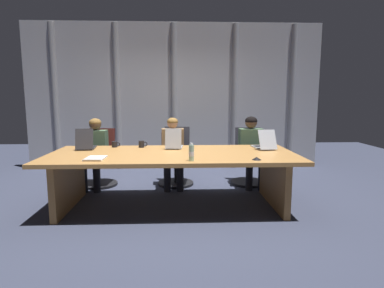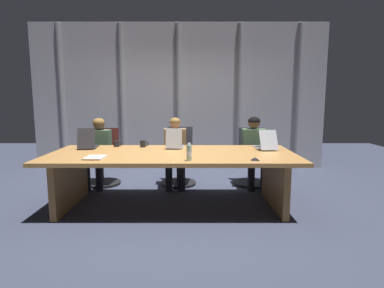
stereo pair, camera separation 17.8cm
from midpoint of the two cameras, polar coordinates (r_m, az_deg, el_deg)
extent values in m
plane|color=#383D51|center=(4.43, -2.33, -10.94)|extent=(11.88, 11.88, 0.00)
cube|color=#B77F42|center=(4.25, -2.39, -1.93)|extent=(3.25, 1.38, 0.05)
cube|color=black|center=(4.26, -2.38, -2.79)|extent=(2.76, 0.10, 0.06)
cube|color=olive|center=(4.59, -19.85, -6.30)|extent=(0.08, 1.17, 0.68)
cube|color=olive|center=(4.49, 15.57, -6.45)|extent=(0.08, 1.17, 0.68)
cube|color=#B2B2B7|center=(6.60, -1.56, 8.38)|extent=(5.94, 0.10, 2.93)
cylinder|color=gray|center=(7.03, -21.51, 7.81)|extent=(0.12, 0.12, 2.87)
cylinder|color=gray|center=(6.68, -11.58, 8.22)|extent=(0.12, 0.12, 2.87)
cylinder|color=gray|center=(6.55, -1.65, 8.38)|extent=(0.12, 0.12, 2.87)
cylinder|color=gray|center=(6.63, 9.16, 8.28)|extent=(0.12, 0.12, 2.87)
cylinder|color=gray|center=(6.92, 19.02, 7.93)|extent=(0.12, 0.12, 2.87)
cube|color=#2D2D33|center=(4.89, -16.86, -0.51)|extent=(0.27, 0.33, 0.02)
cube|color=black|center=(4.91, -16.81, -0.36)|extent=(0.22, 0.19, 0.00)
cube|color=#2D2D33|center=(4.68, -17.35, 0.93)|extent=(0.25, 0.11, 0.28)
cube|color=black|center=(4.69, -17.34, 0.96)|extent=(0.22, 0.10, 0.25)
cube|color=#A8ADB7|center=(4.69, -1.88, -0.53)|extent=(0.25, 0.32, 0.02)
cube|color=black|center=(4.71, -1.85, -0.36)|extent=(0.21, 0.18, 0.00)
cube|color=#A8ADB7|center=(4.49, -2.15, 1.00)|extent=(0.23, 0.08, 0.28)
cube|color=black|center=(4.50, -2.14, 1.02)|extent=(0.21, 0.07, 0.25)
cube|color=#A8ADB7|center=(4.77, 13.61, -0.60)|extent=(0.27, 0.33, 0.02)
cube|color=black|center=(4.79, 13.53, -0.44)|extent=(0.22, 0.19, 0.00)
cube|color=#A8ADB7|center=(4.54, 14.58, 0.69)|extent=(0.25, 0.17, 0.26)
cube|color=black|center=(4.55, 14.55, 0.74)|extent=(0.23, 0.15, 0.24)
cube|color=#511E19|center=(5.55, -14.92, -2.90)|extent=(0.53, 0.53, 0.08)
cube|color=#511E19|center=(5.71, -14.22, 0.33)|extent=(0.44, 0.17, 0.49)
cylinder|color=#262628|center=(5.60, -14.84, -4.94)|extent=(0.05, 0.05, 0.33)
cylinder|color=black|center=(5.64, -14.77, -6.74)|extent=(0.60, 0.60, 0.04)
cube|color=#2D2D38|center=(5.37, -1.57, -3.00)|extent=(0.53, 0.53, 0.08)
cube|color=#2D2D38|center=(5.53, -1.27, 0.45)|extent=(0.44, 0.17, 0.51)
cylinder|color=#262628|center=(5.41, -1.57, -5.10)|extent=(0.05, 0.05, 0.33)
cylinder|color=black|center=(5.46, -1.56, -6.97)|extent=(0.60, 0.60, 0.04)
cube|color=#2D2D38|center=(5.48, 11.50, -2.94)|extent=(0.52, 0.52, 0.08)
cube|color=#2D2D38|center=(5.65, 11.36, 0.35)|extent=(0.44, 0.16, 0.50)
cylinder|color=#262628|center=(5.52, 11.44, -5.00)|extent=(0.05, 0.05, 0.33)
cylinder|color=black|center=(5.56, 11.39, -6.83)|extent=(0.60, 0.60, 0.04)
cube|color=#4C6B4C|center=(5.49, -15.27, -0.06)|extent=(0.36, 0.23, 0.48)
sphere|color=brown|center=(5.45, -15.41, 3.48)|extent=(0.19, 0.19, 0.19)
ellipsoid|color=olive|center=(5.45, -15.41, 3.73)|extent=(0.19, 0.19, 0.14)
cylinder|color=#4C6B4C|center=(5.44, -13.80, 0.46)|extent=(0.08, 0.14, 0.27)
cylinder|color=brown|center=(5.26, -14.38, -1.12)|extent=(0.07, 0.30, 0.06)
cylinder|color=#4C6B4C|center=(5.53, -16.75, 0.47)|extent=(0.08, 0.14, 0.27)
cylinder|color=brown|center=(5.35, -17.42, -1.08)|extent=(0.07, 0.30, 0.06)
cylinder|color=#262833|center=(5.32, -14.77, -3.27)|extent=(0.15, 0.40, 0.13)
cylinder|color=#262833|center=(5.20, -15.26, -5.86)|extent=(0.11, 0.11, 0.43)
cylinder|color=#262833|center=(5.38, -16.81, -3.22)|extent=(0.15, 0.40, 0.13)
cylinder|color=#262833|center=(5.26, -17.35, -5.77)|extent=(0.11, 0.11, 0.43)
cube|color=olive|center=(5.30, -2.08, 0.05)|extent=(0.37, 0.24, 0.50)
sphere|color=tan|center=(5.26, -2.09, 3.77)|extent=(0.18, 0.18, 0.18)
ellipsoid|color=olive|center=(5.26, -2.10, 4.01)|extent=(0.18, 0.18, 0.13)
cylinder|color=olive|center=(5.30, -0.45, 0.73)|extent=(0.08, 0.14, 0.27)
cylinder|color=tan|center=(5.11, -0.35, -0.89)|extent=(0.08, 0.30, 0.06)
cylinder|color=olive|center=(5.29, -3.71, 0.70)|extent=(0.08, 0.14, 0.27)
cylinder|color=tan|center=(5.10, -3.73, -0.91)|extent=(0.08, 0.30, 0.06)
cylinder|color=#262833|center=(5.15, -0.92, -3.36)|extent=(0.15, 0.41, 0.13)
cylinder|color=#262833|center=(5.03, -0.85, -6.04)|extent=(0.11, 0.11, 0.43)
cylinder|color=#262833|center=(5.15, -3.14, -3.38)|extent=(0.15, 0.41, 0.13)
cylinder|color=#262833|center=(5.02, -3.14, -6.06)|extent=(0.11, 0.11, 0.43)
cube|color=#4C6B4C|center=(5.41, 11.82, 0.02)|extent=(0.38, 0.22, 0.50)
sphere|color=brown|center=(5.37, 11.93, 3.75)|extent=(0.20, 0.20, 0.20)
ellipsoid|color=black|center=(5.37, 11.94, 4.01)|extent=(0.20, 0.20, 0.15)
cylinder|color=#4C6B4C|center=(5.44, 13.49, 0.64)|extent=(0.07, 0.14, 0.27)
cylinder|color=brown|center=(5.26, 14.00, -0.93)|extent=(0.07, 0.30, 0.06)
cylinder|color=#4C6B4C|center=(5.37, 10.16, 0.64)|extent=(0.07, 0.14, 0.27)
cylinder|color=brown|center=(5.19, 10.56, -0.95)|extent=(0.07, 0.30, 0.06)
cylinder|color=#262833|center=(5.29, 13.25, -3.28)|extent=(0.13, 0.40, 0.13)
cylinder|color=#262833|center=(5.17, 13.66, -5.88)|extent=(0.11, 0.11, 0.43)
cylinder|color=#262833|center=(5.25, 11.13, -3.31)|extent=(0.13, 0.40, 0.13)
cylinder|color=#262833|center=(5.12, 11.47, -5.94)|extent=(0.11, 0.11, 0.43)
cylinder|color=#ADD1B2|center=(3.70, 0.85, -1.61)|extent=(0.06, 0.06, 0.19)
cylinder|color=white|center=(3.70, 0.85, -1.75)|extent=(0.06, 0.06, 0.06)
cylinder|color=white|center=(3.68, 0.85, 0.00)|extent=(0.03, 0.03, 0.02)
cylinder|color=black|center=(4.76, -7.71, 0.03)|extent=(0.08, 0.08, 0.10)
torus|color=black|center=(4.76, -7.08, 0.03)|extent=(0.07, 0.01, 0.07)
cylinder|color=black|center=(4.87, -12.32, 0.03)|extent=(0.08, 0.08, 0.09)
torus|color=black|center=(4.86, -11.72, 0.03)|extent=(0.06, 0.01, 0.06)
cone|color=black|center=(3.83, 12.47, -2.61)|extent=(0.11, 0.11, 0.03)
cube|color=silver|center=(4.02, -15.74, -2.34)|extent=(0.23, 0.31, 0.02)
cylinder|color=silver|center=(3.88, -16.34, -2.58)|extent=(0.21, 0.02, 0.01)
camera|label=1|loc=(0.09, -88.83, 0.17)|focal=29.92mm
camera|label=2|loc=(0.09, 91.17, -0.17)|focal=29.92mm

